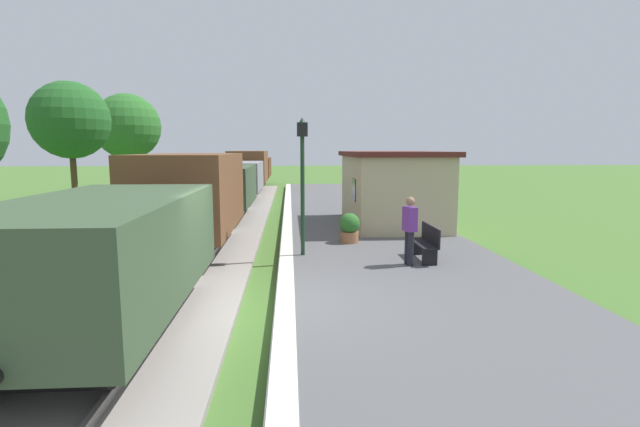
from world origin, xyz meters
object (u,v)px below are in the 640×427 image
tree_trackside_far (70,120)px  lamp_post_near (302,161)px  freight_train (232,181)px  station_hut (392,188)px  person_waiting (410,228)px  bench_near_hut (426,242)px  tree_field_left (127,127)px  potted_planter (349,227)px

tree_trackside_far → lamp_post_near: bearing=-44.7°
freight_train → tree_trackside_far: bearing=-173.7°
station_hut → person_waiting: size_ratio=3.39×
bench_near_hut → tree_trackside_far: tree_trackside_far is taller
freight_train → tree_trackside_far: (-7.35, -0.82, 2.94)m
station_hut → bench_near_hut: (-0.37, -5.89, -0.93)m
station_hut → person_waiting: 6.48m
station_hut → tree_field_left: (-14.41, 13.99, 2.91)m
person_waiting → potted_planter: person_waiting is taller
tree_field_left → bench_near_hut: bearing=-54.8°
person_waiting → potted_planter: 3.16m
bench_near_hut → tree_trackside_far: bearing=140.7°
tree_field_left → station_hut: bearing=-44.2°
bench_near_hut → tree_trackside_far: size_ratio=0.24×
lamp_post_near → tree_field_left: (-10.86, 19.10, 1.76)m
station_hut → bench_near_hut: size_ratio=3.87×
bench_near_hut → potted_planter: size_ratio=1.64×
freight_train → bench_near_hut: 13.71m
person_waiting → lamp_post_near: lamp_post_near is taller
freight_train → bench_near_hut: (6.43, -12.08, -0.78)m
tree_trackside_far → potted_planter: bearing=-36.2°
freight_train → potted_planter: (4.74, -9.67, -0.78)m
station_hut → tree_field_left: bearing=135.8°
tree_field_left → lamp_post_near: bearing=-60.4°
freight_train → lamp_post_near: size_ratio=10.59×
bench_near_hut → potted_planter: (-1.69, 2.41, 0.00)m
freight_train → bench_near_hut: size_ratio=26.13×
freight_train → tree_field_left: size_ratio=5.86×
tree_field_left → tree_trackside_far: bearing=-88.3°
station_hut → bench_near_hut: station_hut is taller
freight_train → lamp_post_near: bearing=-74.0°
tree_trackside_far → tree_field_left: size_ratio=0.94×
person_waiting → station_hut: bearing=-110.9°
freight_train → tree_trackside_far: size_ratio=6.26×
station_hut → tree_field_left: 20.30m
freight_train → person_waiting: freight_train is taller
person_waiting → tree_field_left: 24.67m
station_hut → bench_near_hut: bearing=-93.6°
potted_planter → lamp_post_near: size_ratio=0.25×
station_hut → person_waiting: (-0.95, -6.40, -0.47)m
freight_train → lamp_post_near: 11.82m
freight_train → tree_trackside_far: tree_trackside_far is taller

